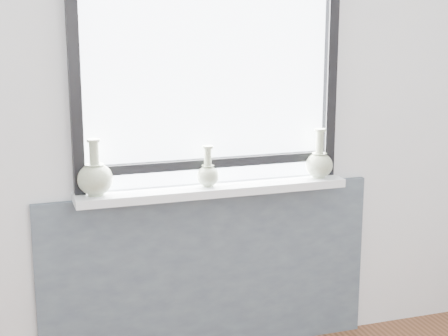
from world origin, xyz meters
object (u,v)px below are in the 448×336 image
object	(u,v)px
windowsill	(214,189)
vase_a	(95,177)
vase_b	(208,173)
vase_c	(319,163)

from	to	relation	value
windowsill	vase_a	distance (m)	0.57
windowsill	vase_b	distance (m)	0.09
windowsill	vase_c	distance (m)	0.56
windowsill	vase_c	xyz separation A→B (m)	(0.55, -0.01, 0.10)
windowsill	vase_c	world-z (taller)	vase_c
windowsill	vase_a	bearing A→B (deg)	-179.75
vase_a	vase_b	world-z (taller)	vase_a
vase_b	vase_c	xyz separation A→B (m)	(0.58, -0.00, 0.01)
vase_a	vase_c	xyz separation A→B (m)	(1.11, -0.01, -0.01)
vase_a	windowsill	bearing A→B (deg)	0.25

